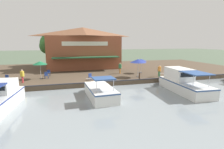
{
  "coord_description": "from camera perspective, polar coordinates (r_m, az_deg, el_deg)",
  "views": [
    {
      "loc": [
        19.97,
        -3.86,
        5.31
      ],
      "look_at": [
        -1.0,
        2.0,
        1.3
      ],
      "focal_mm": 28.0,
      "sensor_mm": 36.0,
      "label": 1
    }
  ],
  "objects": [
    {
      "name": "cafe_chair_facing_river",
      "position": [
        22.23,
        -7.02,
        -0.62
      ],
      "size": [
        0.57,
        0.57,
        0.85
      ],
      "color": "navy",
      "rests_on": "quay_deck"
    },
    {
      "name": "quay_deck",
      "position": [
        31.61,
        -8.4,
        1.2
      ],
      "size": [
        22.0,
        56.0,
        0.6
      ],
      "primitive_type": "cube",
      "color": "#4C3D2D",
      "rests_on": "ground"
    },
    {
      "name": "cafe_chair_back_row_seat",
      "position": [
        24.75,
        -20.67,
        -0.09
      ],
      "size": [
        0.54,
        0.54,
        0.85
      ],
      "color": "navy",
      "rests_on": "quay_deck"
    },
    {
      "name": "tree_downstream_bank",
      "position": [
        38.67,
        -9.45,
        10.65
      ],
      "size": [
        4.53,
        4.31,
        7.23
      ],
      "color": "brown",
      "rests_on": "quay_deck"
    },
    {
      "name": "motorboat_second_along",
      "position": [
        20.84,
        21.37,
        -2.33
      ],
      "size": [
        8.12,
        2.89,
        2.42
      ],
      "color": "white",
      "rests_on": "river_water"
    },
    {
      "name": "ground_plane",
      "position": [
        21.02,
        -4.53,
        -4.23
      ],
      "size": [
        220.0,
        220.0,
        0.0
      ],
      "primitive_type": "plane",
      "color": "#4C5B47"
    },
    {
      "name": "person_at_quay_edge",
      "position": [
        23.1,
        -27.27,
        -0.03
      ],
      "size": [
        0.45,
        0.45,
        1.58
      ],
      "color": "#B23338",
      "rests_on": "quay_deck"
    },
    {
      "name": "patio_umbrella_mid_patio_left",
      "position": [
        27.52,
        9.53,
        4.65
      ],
      "size": [
        1.71,
        1.71,
        2.23
      ],
      "color": "#B7B7B7",
      "rests_on": "quay_deck"
    },
    {
      "name": "person_mid_patio",
      "position": [
        25.14,
        15.22,
        1.58
      ],
      "size": [
        0.46,
        0.46,
        1.61
      ],
      "color": "#337547",
      "rests_on": "quay_deck"
    },
    {
      "name": "patio_umbrella_back_row",
      "position": [
        24.46,
        -22.46,
        3.53
      ],
      "size": [
        1.84,
        1.84,
        2.36
      ],
      "color": "#B7B7B7",
      "rests_on": "quay_deck"
    },
    {
      "name": "cafe_chair_far_corner_seat",
      "position": [
        24.69,
        -31.25,
        -0.97
      ],
      "size": [
        0.57,
        0.57,
        0.85
      ],
      "color": "navy",
      "rests_on": "quay_deck"
    },
    {
      "name": "motorboat_mid_row",
      "position": [
        17.16,
        -32.81,
        -6.21
      ],
      "size": [
        7.09,
        3.19,
        2.2
      ],
      "color": "silver",
      "rests_on": "river_water"
    },
    {
      "name": "patio_umbrella_mid_patio_right",
      "position": [
        24.2,
        8.55,
        4.45
      ],
      "size": [
        2.21,
        2.21,
        2.52
      ],
      "color": "#B7B7B7",
      "rests_on": "quay_deck"
    },
    {
      "name": "tree_behind_restaurant",
      "position": [
        38.39,
        -19.52,
        9.24
      ],
      "size": [
        4.71,
        4.49,
        6.67
      ],
      "color": "brown",
      "rests_on": "quay_deck"
    },
    {
      "name": "cafe_chair_beside_entrance",
      "position": [
        26.57,
        -20.04,
        0.63
      ],
      "size": [
        0.49,
        0.49,
        0.85
      ],
      "color": "navy",
      "rests_on": "quay_deck"
    },
    {
      "name": "waterfront_restaurant",
      "position": [
        33.65,
        -9.43,
        8.72
      ],
      "size": [
        9.58,
        13.4,
        7.46
      ],
      "color": "brown",
      "rests_on": "quay_deck"
    },
    {
      "name": "quay_edge_fender",
      "position": [
        20.97,
        -4.61,
        -2.44
      ],
      "size": [
        0.2,
        50.4,
        0.1
      ],
      "primitive_type": "cube",
      "color": "#2D2D33",
      "rests_on": "quay_deck"
    },
    {
      "name": "motorboat_distant_upstream",
      "position": [
        17.24,
        -4.3,
        -5.17
      ],
      "size": [
        6.16,
        2.43,
        2.2
      ],
      "color": "white",
      "rests_on": "river_water"
    },
    {
      "name": "mooring_post",
      "position": [
        22.77,
        8.94,
        -0.43
      ],
      "size": [
        0.22,
        0.22,
        0.92
      ],
      "color": "#473323",
      "rests_on": "quay_deck"
    },
    {
      "name": "person_near_entrance",
      "position": [
        26.75,
        2.65,
        2.56
      ],
      "size": [
        0.47,
        0.47,
        1.68
      ],
      "color": "orange",
      "rests_on": "quay_deck"
    }
  ]
}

